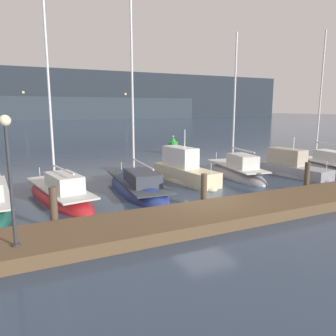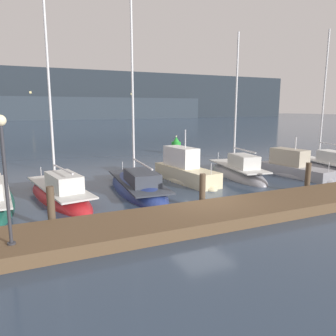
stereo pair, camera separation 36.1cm
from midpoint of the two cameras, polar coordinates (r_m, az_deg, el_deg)
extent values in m
plane|color=#2D3D51|center=(15.07, 6.76, -6.89)|extent=(400.00, 400.00, 0.00)
cube|color=brown|center=(13.74, 10.23, -7.73)|extent=(33.40, 2.80, 0.45)
cylinder|color=#4C3D2D|center=(12.91, -18.92, -6.59)|extent=(0.28, 0.28, 1.63)
cylinder|color=#4C3D2D|center=(14.91, 6.70, -3.95)|extent=(0.28, 0.28, 1.56)
cylinder|color=#4C3D2D|center=(19.02, 23.66, -1.56)|extent=(0.28, 0.28, 1.61)
ellipsoid|color=red|center=(17.44, -17.82, -4.93)|extent=(3.27, 7.70, 1.20)
cube|color=silver|center=(17.31, -17.92, -3.13)|extent=(2.74, 6.47, 0.08)
cube|color=silver|center=(16.37, -17.08, -2.30)|extent=(1.59, 2.56, 0.78)
cylinder|color=silver|center=(17.46, -19.41, 12.77)|extent=(0.12, 0.12, 9.59)
cylinder|color=silver|center=(16.32, -17.26, -0.19)|extent=(0.60, 2.83, 0.09)
cylinder|color=silver|center=(20.51, -20.78, -0.53)|extent=(0.04, 0.04, 0.50)
ellipsoid|color=navy|center=(18.25, -4.80, -3.79)|extent=(2.90, 8.15, 1.49)
cube|color=#333842|center=(18.13, -4.82, -2.25)|extent=(2.43, 6.85, 0.08)
cube|color=#333842|center=(17.15, -3.98, -1.70)|extent=(1.57, 2.66, 0.67)
cylinder|color=silver|center=(18.34, -5.62, 13.62)|extent=(0.12, 0.12, 10.01)
cylinder|color=silver|center=(16.89, -3.90, 0.72)|extent=(0.34, 3.44, 0.09)
cylinder|color=silver|center=(21.59, -7.45, 0.42)|extent=(0.04, 0.04, 0.50)
ellipsoid|color=beige|center=(20.18, 3.66, -2.39)|extent=(2.30, 5.83, 1.17)
cube|color=beige|center=(20.09, 3.68, -1.15)|extent=(2.10, 5.25, 0.89)
cube|color=silver|center=(20.37, 2.79, 1.99)|extent=(1.39, 2.61, 1.19)
cube|color=black|center=(21.28, 1.06, 2.84)|extent=(0.98, 0.36, 0.53)
cylinder|color=silver|center=(19.86, 3.56, 5.09)|extent=(0.07, 0.07, 1.10)
cylinder|color=silver|center=(18.10, 8.08, -0.12)|extent=(0.04, 0.04, 0.60)
ellipsoid|color=gray|center=(22.32, 12.40, -1.37)|extent=(3.01, 6.95, 1.47)
cube|color=silver|center=(22.20, 12.46, 0.35)|extent=(2.53, 5.83, 0.08)
cube|color=silver|center=(21.43, 13.52, 1.16)|extent=(1.52, 2.31, 0.81)
cylinder|color=silver|center=(22.35, 12.24, 11.42)|extent=(0.12, 0.12, 8.53)
cylinder|color=silver|center=(21.30, 13.64, 3.02)|extent=(0.51, 2.72, 0.09)
cylinder|color=silver|center=(24.89, 9.15, 2.12)|extent=(0.04, 0.04, 0.50)
ellipsoid|color=gray|center=(23.47, 21.64, -1.30)|extent=(2.41, 5.68, 1.14)
cube|color=gray|center=(23.40, 21.70, -0.48)|extent=(2.20, 5.11, 0.68)
cube|color=#A39984|center=(23.59, 20.77, 1.82)|extent=(1.46, 2.55, 1.07)
cube|color=black|center=(24.23, 18.72, 2.54)|extent=(1.03, 0.36, 0.48)
cylinder|color=silver|center=(23.22, 21.78, 3.98)|extent=(0.07, 0.07, 0.82)
cylinder|color=silver|center=(22.05, 26.64, 0.20)|extent=(0.04, 0.04, 0.60)
ellipsoid|color=gray|center=(27.15, 25.85, -0.10)|extent=(3.00, 7.98, 1.16)
cube|color=silver|center=(27.06, 25.94, 1.06)|extent=(2.52, 6.71, 0.08)
cube|color=silver|center=(26.32, 27.36, 1.70)|extent=(1.47, 2.63, 0.82)
cylinder|color=silver|center=(27.25, 25.86, 11.10)|extent=(0.12, 0.12, 9.43)
cylinder|color=silver|center=(29.77, 21.43, 2.64)|extent=(0.04, 0.04, 0.50)
cylinder|color=green|center=(32.50, 1.75, 2.66)|extent=(1.37, 1.37, 0.16)
cylinder|color=green|center=(32.43, 1.76, 3.68)|extent=(0.92, 0.92, 1.01)
cone|color=green|center=(32.35, 1.77, 5.01)|extent=(0.64, 0.64, 0.50)
sphere|color=#F9EAB7|center=(32.32, 1.77, 5.54)|extent=(0.16, 0.16, 0.16)
cylinder|color=#2D2D33|center=(11.00, -24.73, -11.82)|extent=(0.24, 0.24, 0.06)
cylinder|color=#2D2D33|center=(10.49, -25.46, -2.82)|extent=(0.10, 0.10, 3.47)
sphere|color=#F9EAB7|center=(10.26, -26.28, 7.44)|extent=(0.32, 0.32, 0.32)
cube|color=#232B33|center=(144.93, -21.98, 11.81)|extent=(240.00, 16.00, 19.67)
cube|color=#2C363F|center=(134.65, -23.98, 9.47)|extent=(144.00, 10.00, 8.59)
cube|color=#F4DB8C|center=(136.81, -22.77, 12.05)|extent=(0.80, 0.10, 0.80)
cube|color=#F4DB8C|center=(144.03, -6.28, 12.69)|extent=(0.80, 0.10, 0.80)
cube|color=#F4DB8C|center=(136.65, -26.52, 8.98)|extent=(0.80, 0.10, 0.80)
cube|color=#F4DB8C|center=(137.07, -19.96, 9.47)|extent=(0.80, 0.10, 0.80)
cube|color=#F4DB8C|center=(145.20, -4.73, 10.46)|extent=(0.80, 0.10, 0.80)
camera|label=1|loc=(0.18, -89.43, 0.11)|focal=35.00mm
camera|label=2|loc=(0.18, 90.57, -0.11)|focal=35.00mm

